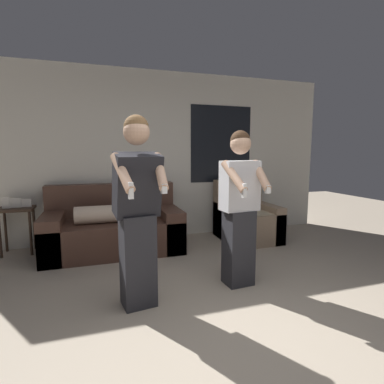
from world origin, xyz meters
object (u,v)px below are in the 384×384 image
(armchair, at_px, (246,220))
(person_right, at_px, (240,208))
(person_left, at_px, (138,211))
(side_table, at_px, (17,216))
(couch, at_px, (114,228))

(armchair, distance_m, person_right, 1.81)
(armchair, bearing_deg, person_left, -140.16)
(person_right, bearing_deg, side_table, 143.66)
(person_left, distance_m, person_right, 1.09)
(person_left, bearing_deg, couch, 94.13)
(person_right, bearing_deg, person_left, -172.09)
(couch, xyz_separation_m, person_right, (1.21, -1.56, 0.51))
(armchair, distance_m, side_table, 3.40)
(couch, distance_m, side_table, 1.34)
(couch, xyz_separation_m, side_table, (-1.29, 0.28, 0.21))
(couch, distance_m, armchair, 2.09)
(side_table, xyz_separation_m, person_right, (2.50, -1.84, 0.30))
(armchair, xyz_separation_m, person_right, (-0.88, -1.49, 0.52))
(armchair, height_order, person_left, person_left)
(couch, bearing_deg, person_right, -52.30)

